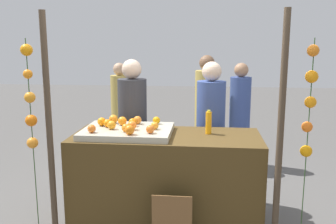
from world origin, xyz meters
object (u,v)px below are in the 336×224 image
(stall_counter, at_px, (166,180))
(vendor_right, at_px, (210,137))
(juice_bottle, at_px, (209,123))
(orange_1, at_px, (156,120))
(vendor_left, at_px, (133,135))
(orange_0, at_px, (137,120))

(stall_counter, xyz_separation_m, vendor_right, (0.44, 0.64, 0.29))
(juice_bottle, bearing_deg, stall_counter, -168.07)
(orange_1, height_order, vendor_right, vendor_right)
(stall_counter, relative_size, juice_bottle, 7.71)
(vendor_left, relative_size, vendor_right, 1.01)
(orange_1, xyz_separation_m, vendor_left, (-0.33, 0.39, -0.27))
(vendor_right, bearing_deg, orange_0, -149.41)
(orange_1, relative_size, vendor_right, 0.05)
(orange_0, height_order, vendor_left, vendor_left)
(vendor_right, bearing_deg, juice_bottle, -92.93)
(juice_bottle, distance_m, vendor_left, 1.04)
(vendor_left, distance_m, vendor_right, 0.90)
(vendor_left, bearing_deg, stall_counter, -52.40)
(vendor_left, bearing_deg, orange_0, -71.55)
(orange_1, bearing_deg, vendor_right, 37.35)
(orange_0, height_order, juice_bottle, juice_bottle)
(juice_bottle, xyz_separation_m, vendor_left, (-0.87, 0.51, -0.28))
(stall_counter, distance_m, juice_bottle, 0.72)
(orange_0, relative_size, vendor_left, 0.05)
(stall_counter, relative_size, vendor_right, 1.14)
(orange_1, distance_m, juice_bottle, 0.55)
(orange_1, xyz_separation_m, vendor_right, (0.57, 0.43, -0.28))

